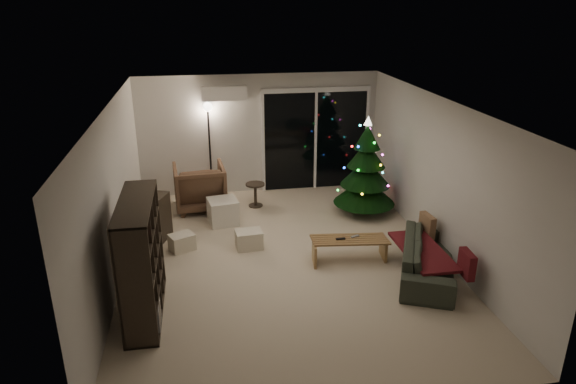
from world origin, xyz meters
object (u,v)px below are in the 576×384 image
object	(u,v)px
bookshelf	(126,260)
media_cabinet	(142,226)
sofa	(428,258)
coffee_table	(349,249)
armchair	(200,187)
christmas_tree	(366,166)

from	to	relation	value
bookshelf	media_cabinet	xyz separation A→B (m)	(0.00, 1.92, -0.40)
sofa	coffee_table	world-z (taller)	sofa
coffee_table	sofa	bearing A→B (deg)	-24.20
armchair	christmas_tree	distance (m)	3.26
armchair	sofa	bearing A→B (deg)	131.70
armchair	bookshelf	bearing A→B (deg)	70.57
armchair	coffee_table	bearing A→B (deg)	127.23
coffee_table	christmas_tree	world-z (taller)	christmas_tree
armchair	sofa	distance (m)	4.65
media_cabinet	coffee_table	distance (m)	3.41
coffee_table	bookshelf	bearing A→B (deg)	-157.01
sofa	christmas_tree	distance (m)	2.55
media_cabinet	coffee_table	size ratio (longest dim) A/B	1.07
bookshelf	armchair	size ratio (longest dim) A/B	1.61
bookshelf	sofa	bearing A→B (deg)	-4.21
media_cabinet	christmas_tree	distance (m)	4.20
bookshelf	coffee_table	distance (m)	3.44
media_cabinet	christmas_tree	xyz separation A→B (m)	(4.08, 0.84, 0.55)
armchair	sofa	world-z (taller)	armchair
media_cabinet	coffee_table	world-z (taller)	media_cabinet
bookshelf	media_cabinet	distance (m)	1.96
sofa	christmas_tree	xyz separation A→B (m)	(-0.22, 2.45, 0.68)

